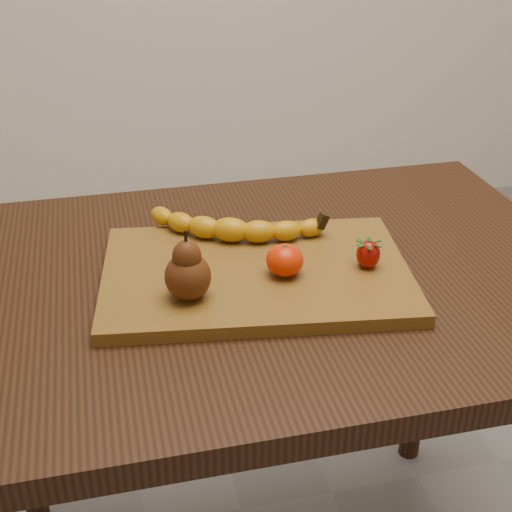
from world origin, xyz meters
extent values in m
cube|color=black|center=(0.00, 0.00, 0.74)|extent=(1.00, 0.70, 0.04)
cylinder|color=black|center=(-0.45, 0.30, 0.36)|extent=(0.05, 0.05, 0.72)
cylinder|color=black|center=(0.45, 0.30, 0.36)|extent=(0.05, 0.05, 0.72)
cube|color=brown|center=(-0.02, -0.02, 0.77)|extent=(0.49, 0.36, 0.02)
ellipsoid|color=red|center=(0.02, -0.05, 0.80)|extent=(0.06, 0.06, 0.05)
camera|label=1|loc=(-0.23, -0.91, 1.31)|focal=50.00mm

